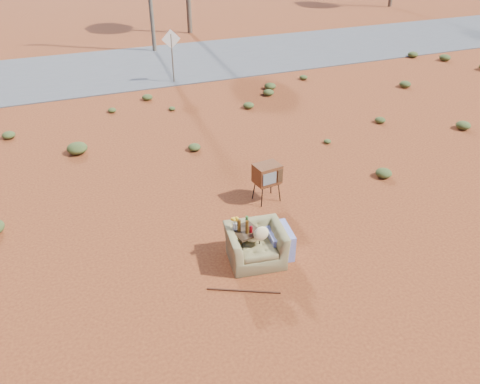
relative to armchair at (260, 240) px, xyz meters
name	(u,v)px	position (x,y,z in m)	size (l,w,h in m)	color
ground	(260,255)	(0.05, 0.08, -0.47)	(140.00, 140.00, 0.00)	#93451D
highway	(125,67)	(0.05, 15.08, -0.45)	(140.00, 7.00, 0.04)	#565659
armchair	(260,240)	(0.00, 0.00, 0.00)	(1.46, 0.92, 1.00)	olive
tv_unit	(267,174)	(1.11, 2.02, 0.26)	(0.66, 0.56, 0.98)	black
side_table	(243,229)	(-0.33, 0.10, 0.28)	(0.60, 0.60, 1.02)	#362613
rusty_bar	(244,291)	(-0.70, -0.80, -0.45)	(0.04, 0.04, 1.40)	#471D13
road_sign	(172,47)	(1.55, 12.08, 1.03)	(0.78, 0.06, 2.19)	brown
scrub_patch	(167,166)	(-0.77, 4.49, -0.33)	(17.49, 8.07, 0.33)	#475625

